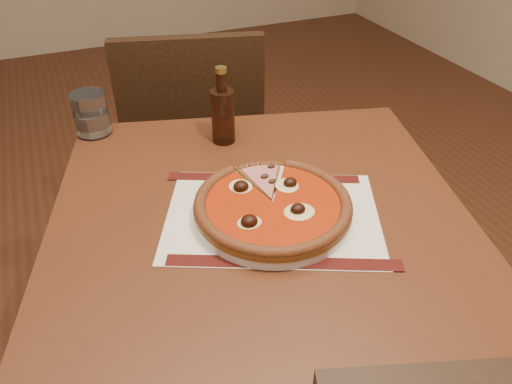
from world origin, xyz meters
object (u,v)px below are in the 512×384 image
Objects in this scene: chair_far at (195,142)px; plate at (273,212)px; pizza at (273,204)px; bottle at (223,113)px; table at (260,249)px; water_glass at (91,114)px.

plate is (-0.05, -0.73, 0.25)m from chair_far.
pizza is (-0.00, 0.00, 0.02)m from plate.
table is at bearing -95.46° from bottle.
water_glass is (-0.27, 0.47, 0.04)m from plate.
bottle is (0.28, -0.16, 0.02)m from water_glass.
water_glass is at bearing 119.63° from pizza.
chair_far is 4.94× the size of bottle.
bottle is at bearing -29.60° from water_glass.
water_glass is at bearing 119.63° from plate.
pizza is at bearing -60.37° from water_glass.
pizza is at bearing 92.04° from plate.
pizza is 1.63× the size of bottle.
plate is at bearing 100.90° from chair_far.
chair_far is 8.77× the size of water_glass.
plate is (0.01, -0.03, 0.11)m from table.
bottle is at bearing 84.54° from table.
pizza is 0.31m from bottle.
chair_far is at bearing 84.70° from table.
bottle reaches higher than water_glass.
water_glass is (-0.25, 0.44, 0.15)m from table.
plate is at bearing -60.37° from water_glass.
table is 5.41× the size of bottle.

